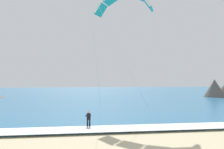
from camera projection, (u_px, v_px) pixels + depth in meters
The scene contains 6 objects.
sea at pixel (92, 93), 81.87m from camera, with size 200.00×120.00×0.20m, color teal.
surf_foam at pixel (148, 127), 23.63m from camera, with size 200.00×3.05×0.04m, color white.
surfboard at pixel (89, 129), 24.06m from camera, with size 0.51×1.42×0.09m.
kitesurfer at pixel (89, 119), 24.09m from camera, with size 0.55×0.53×1.69m.
kite_primary at pixel (124, 1), 32.20m from camera, with size 8.08×9.34×13.99m.
headland_right at pixel (220, 90), 64.94m from camera, with size 8.78×6.32×4.50m.
Camera 1 is at (-6.93, -9.28, 4.56)m, focal length 42.33 mm.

